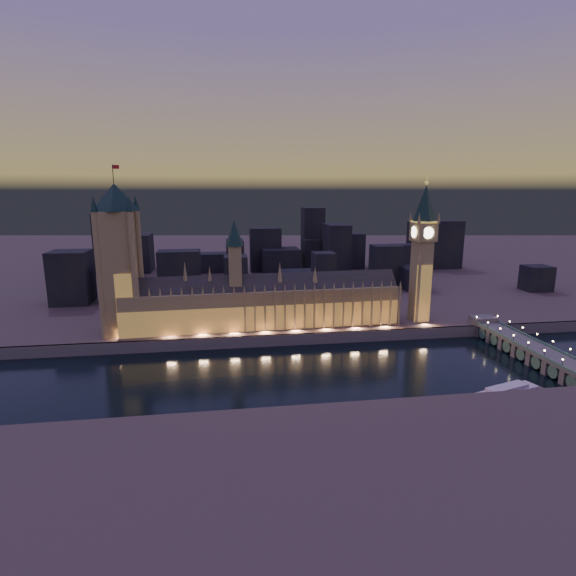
{
  "coord_description": "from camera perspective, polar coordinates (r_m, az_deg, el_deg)",
  "views": [
    {
      "loc": [
        -40.33,
        -254.49,
        106.24
      ],
      "look_at": [
        5.0,
        55.0,
        38.0
      ],
      "focal_mm": 28.0,
      "sensor_mm": 36.0,
      "label": 1
    }
  ],
  "objects": [
    {
      "name": "north_bank",
      "position": [
        782.25,
        -5.32,
        4.74
      ],
      "size": [
        2000.0,
        960.0,
        8.0
      ],
      "primitive_type": "cube",
      "color": "#4E3B3E",
      "rests_on": "ground"
    },
    {
      "name": "palace_of_westminster",
      "position": [
        327.31,
        -3.27,
        -1.84
      ],
      "size": [
        202.0,
        27.83,
        78.0
      ],
      "color": "#968158",
      "rests_on": "north_bank"
    },
    {
      "name": "city_backdrop",
      "position": [
        513.34,
        0.15,
        3.87
      ],
      "size": [
        470.45,
        215.63,
        77.22
      ],
      "color": "black",
      "rests_on": "north_bank"
    },
    {
      "name": "victoria_tower",
      "position": [
        326.63,
        -20.63,
        4.23
      ],
      "size": [
        31.68,
        31.68,
        114.71
      ],
      "color": "#968158",
      "rests_on": "north_bank"
    },
    {
      "name": "embankment_wall",
      "position": [
        315.27,
        -0.53,
        -6.62
      ],
      "size": [
        2000.0,
        2.5,
        8.0
      ],
      "primitive_type": "cube",
      "color": "#4C5557",
      "rests_on": "ground"
    },
    {
      "name": "westminster_bridge",
      "position": [
        331.68,
        27.83,
        -6.76
      ],
      "size": [
        17.61,
        113.0,
        15.9
      ],
      "color": "#4C5557",
      "rests_on": "ground"
    },
    {
      "name": "elizabeth_tower",
      "position": [
        351.49,
        16.77,
        5.62
      ],
      "size": [
        18.0,
        18.0,
        108.52
      ],
      "color": "#968158",
      "rests_on": "north_bank"
    },
    {
      "name": "ground_plane",
      "position": [
        278.71,
        0.63,
        -10.1
      ],
      "size": [
        2000.0,
        2000.0,
        0.0
      ],
      "primitive_type": "plane",
      "color": "black",
      "rests_on": "ground"
    },
    {
      "name": "river_boat",
      "position": [
        271.63,
        26.02,
        -11.68
      ],
      "size": [
        48.64,
        24.05,
        4.5
      ],
      "color": "#4C5557",
      "rests_on": "ground"
    }
  ]
}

